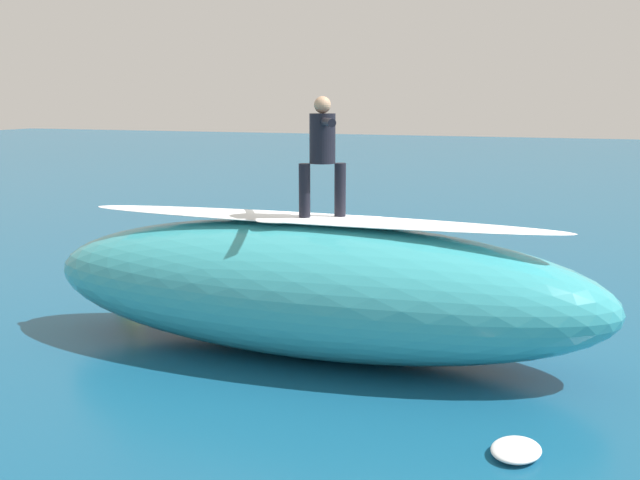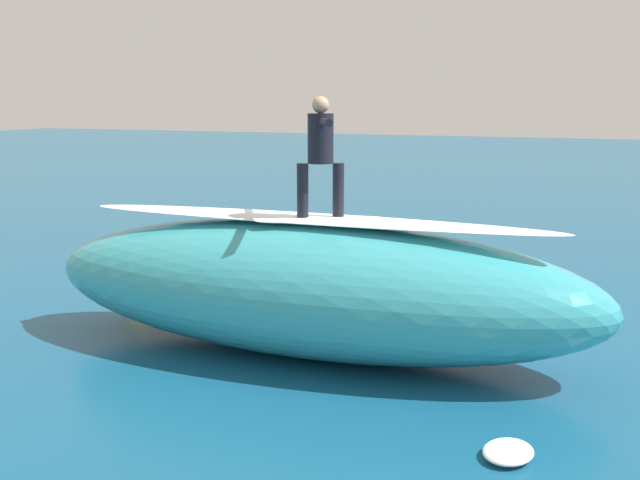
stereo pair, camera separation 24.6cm
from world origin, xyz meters
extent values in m
plane|color=#145175|center=(0.00, 0.00, 0.00)|extent=(120.00, 120.00, 0.00)
ellipsoid|color=teal|center=(0.21, 1.52, 0.97)|extent=(8.46, 2.69, 1.94)
ellipsoid|color=white|center=(0.21, 1.52, 1.98)|extent=(7.18, 0.99, 0.08)
ellipsoid|color=silver|center=(0.04, 1.52, 1.98)|extent=(1.88, 1.35, 0.07)
cylinder|color=black|center=(0.26, 1.64, 2.39)|extent=(0.16, 0.16, 0.76)
cylinder|color=black|center=(-0.18, 1.39, 2.39)|extent=(0.16, 0.16, 0.76)
cylinder|color=black|center=(0.04, 1.52, 3.11)|extent=(0.49, 0.49, 0.68)
sphere|color=tan|center=(0.04, 1.52, 3.57)|extent=(0.23, 0.23, 0.23)
cylinder|color=black|center=(-0.20, 1.94, 3.35)|extent=(0.39, 0.59, 0.11)
cylinder|color=black|center=(0.28, 1.09, 3.35)|extent=(0.39, 0.59, 0.11)
ellipsoid|color=#33B2D1|center=(0.94, -0.71, 0.03)|extent=(2.22, 1.74, 0.06)
cylinder|color=black|center=(0.94, -0.71, 0.21)|extent=(0.84, 0.70, 0.29)
sphere|color=tan|center=(1.36, -0.99, 0.26)|extent=(0.20, 0.20, 0.20)
cylinder|color=black|center=(0.27, -0.35, 0.13)|extent=(0.64, 0.49, 0.13)
cylinder|color=black|center=(0.37, -0.21, 0.13)|extent=(0.64, 0.49, 0.13)
sphere|color=yellow|center=(4.53, -0.19, 0.28)|extent=(0.55, 0.55, 0.55)
cylinder|color=#262626|center=(4.53, -0.19, 0.74)|extent=(0.06, 0.06, 0.39)
ellipsoid|color=white|center=(-1.72, -2.43, 0.07)|extent=(0.77, 1.00, 0.15)
ellipsoid|color=white|center=(-2.94, 3.75, 0.07)|extent=(0.63, 0.73, 0.14)
camera|label=1|loc=(-3.50, 11.10, 3.67)|focal=41.26mm
camera|label=2|loc=(-3.73, 11.01, 3.67)|focal=41.26mm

